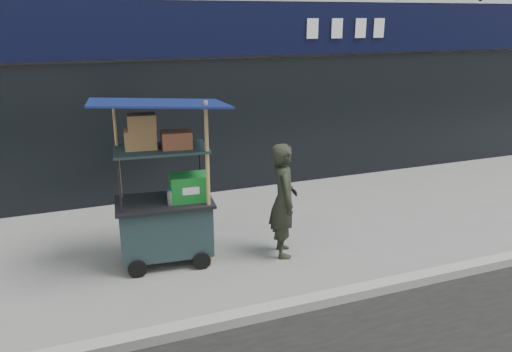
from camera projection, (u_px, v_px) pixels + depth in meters
name	position (u px, v px, depth m)	size (l,w,h in m)	color
ground	(283.00, 302.00, 5.68)	(80.00, 80.00, 0.00)	slate
curb	(291.00, 307.00, 5.49)	(80.00, 0.18, 0.12)	#96978F
vendor_cart	(166.00, 206.00, 6.42)	(1.73, 1.30, 2.21)	#19282B
vendor_man	(284.00, 200.00, 6.62)	(0.57, 0.37, 1.55)	black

